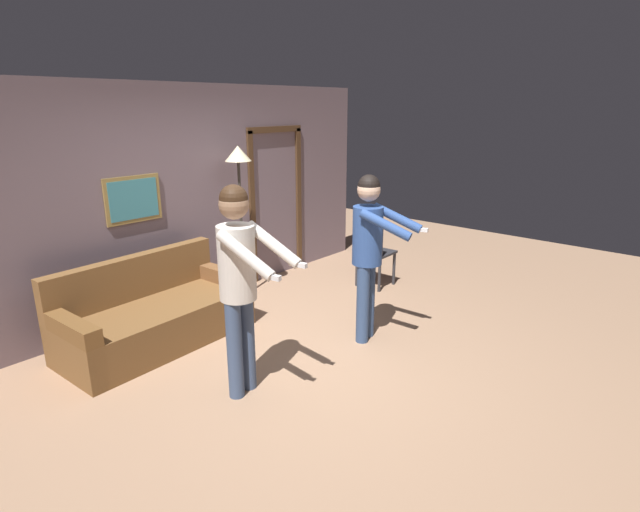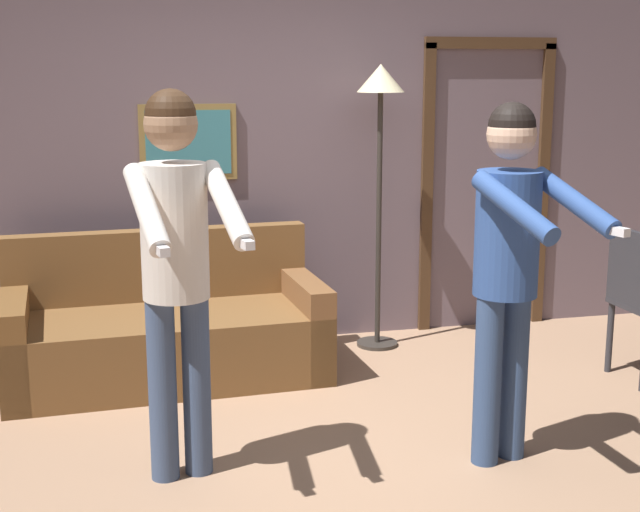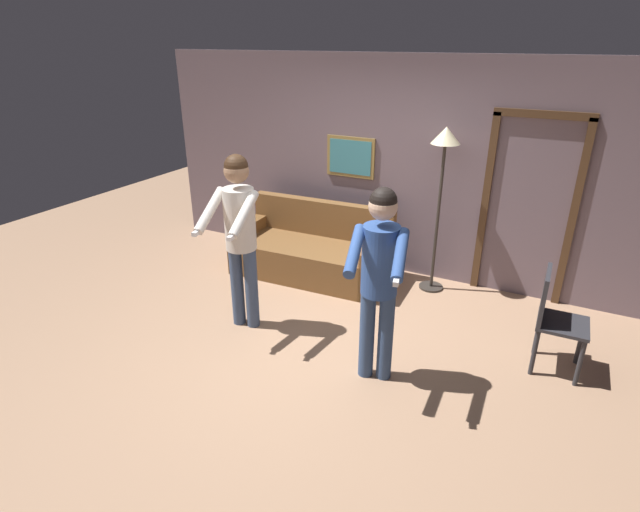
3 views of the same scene
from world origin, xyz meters
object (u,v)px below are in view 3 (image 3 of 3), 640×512
at_px(couch, 312,253).
at_px(person_standing_left, 239,227).
at_px(person_standing_right, 379,270).
at_px(torchiere_lamp, 444,159).
at_px(dining_chair_distant, 554,315).

bearing_deg(couch, person_standing_left, -91.24).
xyz_separation_m(couch, person_standing_right, (1.48, -1.60, 0.77)).
bearing_deg(person_standing_right, person_standing_left, 172.74).
relative_size(torchiere_lamp, person_standing_right, 1.10).
height_order(torchiere_lamp, person_standing_left, torchiere_lamp).
distance_m(couch, torchiere_lamp, 1.96).
xyz_separation_m(person_standing_left, dining_chair_distant, (2.82, 0.67, -0.56)).
bearing_deg(torchiere_lamp, dining_chair_distant, -37.86).
relative_size(person_standing_left, dining_chair_distant, 1.92).
bearing_deg(person_standing_right, dining_chair_distant, 33.17).
xyz_separation_m(couch, dining_chair_distant, (2.79, -0.74, 0.25)).
bearing_deg(dining_chair_distant, person_standing_right, -146.83).
xyz_separation_m(torchiere_lamp, dining_chair_distant, (1.34, -1.04, -1.03)).
bearing_deg(person_standing_left, torchiere_lamp, 49.09).
bearing_deg(torchiere_lamp, couch, -168.24).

